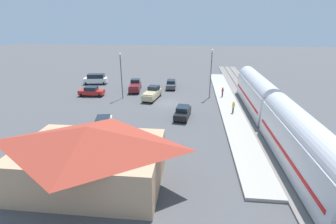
{
  "coord_description": "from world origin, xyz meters",
  "views": [
    {
      "loc": [
        -4.05,
        38.64,
        13.02
      ],
      "look_at": [
        -0.81,
        6.91,
        1.0
      ],
      "focal_mm": 26.04,
      "sensor_mm": 36.0,
      "label": 1
    }
  ],
  "objects_px": {
    "suv_white": "(96,79)",
    "sedan_charcoal": "(171,84)",
    "sedan_red": "(92,91)",
    "light_pole_near_platform": "(211,68)",
    "station_building": "(91,155)",
    "pickup_tan": "(152,93)",
    "pedestrian_on_platform": "(233,106)",
    "pickup_maroon": "(135,86)",
    "light_pole_lot_center": "(121,70)",
    "sedan_silver": "(103,124)",
    "pedestrian_waiting_far": "(223,91)",
    "sedan_black": "(183,112)"
  },
  "relations": [
    {
      "from": "sedan_silver",
      "to": "station_building",
      "type": "bearing_deg",
      "value": 105.46
    },
    {
      "from": "station_building",
      "to": "light_pole_lot_center",
      "type": "bearing_deg",
      "value": -80.06
    },
    {
      "from": "pickup_maroon",
      "to": "light_pole_lot_center",
      "type": "bearing_deg",
      "value": 77.56
    },
    {
      "from": "station_building",
      "to": "suv_white",
      "type": "distance_m",
      "value": 35.82
    },
    {
      "from": "suv_white",
      "to": "light_pole_lot_center",
      "type": "distance_m",
      "value": 13.45
    },
    {
      "from": "pedestrian_waiting_far",
      "to": "pickup_tan",
      "type": "distance_m",
      "value": 12.46
    },
    {
      "from": "sedan_red",
      "to": "light_pole_lot_center",
      "type": "xyz_separation_m",
      "value": [
        -6.07,
        0.89,
        4.11
      ]
    },
    {
      "from": "sedan_red",
      "to": "sedan_charcoal",
      "type": "height_order",
      "value": "same"
    },
    {
      "from": "sedan_red",
      "to": "pickup_maroon",
      "type": "bearing_deg",
      "value": -150.03
    },
    {
      "from": "pedestrian_on_platform",
      "to": "pedestrian_waiting_far",
      "type": "relative_size",
      "value": 1.0
    },
    {
      "from": "pedestrian_on_platform",
      "to": "pickup_tan",
      "type": "distance_m",
      "value": 14.49
    },
    {
      "from": "light_pole_lot_center",
      "to": "station_building",
      "type": "bearing_deg",
      "value": 99.94
    },
    {
      "from": "pedestrian_waiting_far",
      "to": "sedan_charcoal",
      "type": "xyz_separation_m",
      "value": [
        9.65,
        -5.81,
        -0.4
      ]
    },
    {
      "from": "station_building",
      "to": "sedan_charcoal",
      "type": "xyz_separation_m",
      "value": [
        -3.8,
        -31.49,
        -1.85
      ]
    },
    {
      "from": "station_building",
      "to": "suv_white",
      "type": "relative_size",
      "value": 2.37
    },
    {
      "from": "station_building",
      "to": "sedan_charcoal",
      "type": "height_order",
      "value": "station_building"
    },
    {
      "from": "light_pole_near_platform",
      "to": "pickup_maroon",
      "type": "bearing_deg",
      "value": -12.18
    },
    {
      "from": "pickup_tan",
      "to": "pickup_maroon",
      "type": "bearing_deg",
      "value": -49.58
    },
    {
      "from": "station_building",
      "to": "light_pole_near_platform",
      "type": "distance_m",
      "value": 28.23
    },
    {
      "from": "sedan_black",
      "to": "sedan_charcoal",
      "type": "height_order",
      "value": "same"
    },
    {
      "from": "pedestrian_on_platform",
      "to": "suv_white",
      "type": "xyz_separation_m",
      "value": [
        26.96,
        -15.78,
        -0.13
      ]
    },
    {
      "from": "pickup_tan",
      "to": "light_pole_near_platform",
      "type": "relative_size",
      "value": 0.66
    },
    {
      "from": "suv_white",
      "to": "pickup_maroon",
      "type": "height_order",
      "value": "suv_white"
    },
    {
      "from": "station_building",
      "to": "sedan_silver",
      "type": "relative_size",
      "value": 2.54
    },
    {
      "from": "pedestrian_on_platform",
      "to": "sedan_silver",
      "type": "relative_size",
      "value": 0.36
    },
    {
      "from": "light_pole_near_platform",
      "to": "light_pole_lot_center",
      "type": "bearing_deg",
      "value": 7.22
    },
    {
      "from": "pedestrian_waiting_far",
      "to": "sedan_silver",
      "type": "distance_m",
      "value": 22.32
    },
    {
      "from": "suv_white",
      "to": "sedan_charcoal",
      "type": "distance_m",
      "value": 16.72
    },
    {
      "from": "pedestrian_waiting_far",
      "to": "pedestrian_on_platform",
      "type": "bearing_deg",
      "value": 94.95
    },
    {
      "from": "sedan_red",
      "to": "sedan_black",
      "type": "bearing_deg",
      "value": 151.91
    },
    {
      "from": "pedestrian_waiting_far",
      "to": "sedan_red",
      "type": "distance_m",
      "value": 23.72
    },
    {
      "from": "pedestrian_on_platform",
      "to": "light_pole_lot_center",
      "type": "relative_size",
      "value": 0.22
    },
    {
      "from": "light_pole_near_platform",
      "to": "light_pole_lot_center",
      "type": "xyz_separation_m",
      "value": [
        15.38,
        1.95,
        -0.31
      ]
    },
    {
      "from": "sedan_red",
      "to": "pickup_tan",
      "type": "height_order",
      "value": "pickup_tan"
    },
    {
      "from": "pedestrian_waiting_far",
      "to": "sedan_red",
      "type": "relative_size",
      "value": 0.38
    },
    {
      "from": "sedan_silver",
      "to": "pedestrian_waiting_far",
      "type": "bearing_deg",
      "value": -137.11
    },
    {
      "from": "station_building",
      "to": "sedan_silver",
      "type": "distance_m",
      "value": 11.04
    },
    {
      "from": "sedan_charcoal",
      "to": "sedan_black",
      "type": "bearing_deg",
      "value": 100.84
    },
    {
      "from": "suv_white",
      "to": "pedestrian_waiting_far",
      "type": "bearing_deg",
      "value": 163.6
    },
    {
      "from": "pedestrian_on_platform",
      "to": "sedan_red",
      "type": "height_order",
      "value": "pedestrian_on_platform"
    },
    {
      "from": "pedestrian_waiting_far",
      "to": "light_pole_near_platform",
      "type": "xyz_separation_m",
      "value": [
        2.25,
        -0.1,
        4.02
      ]
    },
    {
      "from": "sedan_red",
      "to": "suv_white",
      "type": "height_order",
      "value": "suv_white"
    },
    {
      "from": "sedan_charcoal",
      "to": "light_pole_near_platform",
      "type": "distance_m",
      "value": 10.34
    },
    {
      "from": "sedan_red",
      "to": "pedestrian_waiting_far",
      "type": "bearing_deg",
      "value": -177.68
    },
    {
      "from": "station_building",
      "to": "pickup_maroon",
      "type": "xyz_separation_m",
      "value": [
        3.07,
        -28.86,
        -1.7
      ]
    },
    {
      "from": "suv_white",
      "to": "light_pole_near_platform",
      "type": "distance_m",
      "value": 25.54
    },
    {
      "from": "station_building",
      "to": "pickup_tan",
      "type": "relative_size",
      "value": 2.15
    },
    {
      "from": "suv_white",
      "to": "pickup_tan",
      "type": "height_order",
      "value": "suv_white"
    },
    {
      "from": "station_building",
      "to": "pickup_maroon",
      "type": "height_order",
      "value": "station_building"
    },
    {
      "from": "pickup_maroon",
      "to": "pedestrian_waiting_far",
      "type": "bearing_deg",
      "value": 169.1
    }
  ]
}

